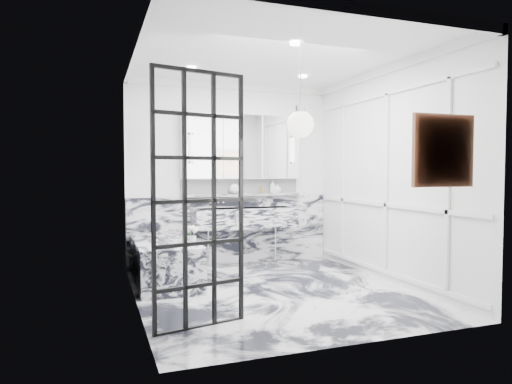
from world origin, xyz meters
name	(u,v)px	position (x,y,z in m)	size (l,w,h in m)	color
floor	(274,291)	(0.00, 0.00, 0.00)	(3.60, 3.60, 0.00)	silver
ceiling	(274,55)	(0.00, 0.00, 2.80)	(3.60, 3.60, 0.00)	white
wall_back	(231,174)	(0.00, 1.80, 1.40)	(3.60, 3.60, 0.00)	white
wall_front	(356,176)	(0.00, -1.80, 1.40)	(3.60, 3.60, 0.00)	white
wall_left	(135,175)	(-1.60, 0.00, 1.40)	(3.60, 3.60, 0.00)	white
wall_right	(388,174)	(1.60, 0.00, 1.40)	(3.60, 3.60, 0.00)	white
marble_clad_back	(232,230)	(0.00, 1.78, 0.53)	(3.18, 0.05, 1.05)	silver
marble_clad_left	(137,181)	(-1.59, 0.00, 1.34)	(0.02, 3.56, 2.68)	silver
panel_molding	(386,182)	(1.58, 0.00, 1.30)	(0.03, 3.40, 2.30)	white
soap_bottle_a	(272,187)	(0.66, 1.71, 1.19)	(0.08, 0.08, 0.20)	#8C5919
soap_bottle_b	(274,188)	(0.68, 1.71, 1.18)	(0.08, 0.08, 0.17)	#4C4C51
soap_bottle_c	(278,189)	(0.75, 1.71, 1.16)	(0.11, 0.11, 0.14)	silver
face_pot	(234,189)	(0.02, 1.71, 1.17)	(0.16, 0.16, 0.16)	white
amber_bottle	(261,190)	(0.47, 1.71, 1.14)	(0.04, 0.04, 0.10)	#8C5919
flower_vase	(192,241)	(-0.92, 0.30, 0.61)	(0.09, 0.09, 0.12)	silver
crittall_door	(200,201)	(-1.11, -0.95, 1.17)	(0.88, 0.04, 2.34)	black
artwork	(443,151)	(0.92, -1.76, 1.62)	(0.55, 0.05, 0.55)	#BC5C13
pendant_light	(300,124)	(-0.20, -1.15, 1.88)	(0.25, 0.25, 0.25)	white
trough_sink	(245,218)	(0.15, 1.55, 0.73)	(1.60, 0.45, 0.30)	silver
ledge	(242,195)	(0.15, 1.72, 1.07)	(1.90, 0.14, 0.04)	silver
subway_tile	(241,186)	(0.15, 1.78, 1.21)	(1.90, 0.03, 0.23)	white
mirror_cabinet	(242,147)	(0.15, 1.73, 1.82)	(1.90, 0.16, 1.00)	white
sconce_left	(191,148)	(-0.67, 1.63, 1.78)	(0.07, 0.07, 0.40)	white
sconce_right	(293,150)	(0.97, 1.63, 1.78)	(0.07, 0.07, 0.40)	white
bathtub	(164,261)	(-1.18, 0.90, 0.28)	(0.75, 1.65, 0.55)	silver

